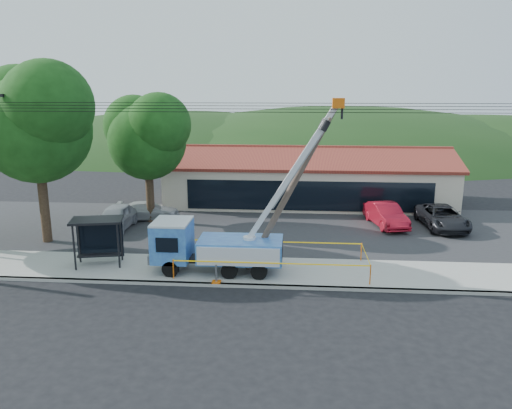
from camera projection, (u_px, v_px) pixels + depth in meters
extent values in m
plane|color=black|center=(225.00, 306.00, 21.73)|extent=(120.00, 120.00, 0.00)
cube|color=#9D9C93|center=(231.00, 285.00, 23.75)|extent=(60.00, 0.25, 0.15)
cube|color=#9D9C93|center=(236.00, 271.00, 25.59)|extent=(60.00, 4.00, 0.15)
cube|color=#28282B|center=(250.00, 228.00, 33.35)|extent=(60.00, 12.00, 0.10)
cube|color=beige|center=(308.00, 182.00, 40.42)|extent=(22.00, 8.00, 3.40)
cube|color=black|center=(309.00, 196.00, 36.59)|extent=(18.04, 0.08, 2.21)
cube|color=maroon|center=(309.00, 159.00, 37.97)|extent=(22.50, 4.53, 1.52)
cube|color=maroon|center=(308.00, 152.00, 41.84)|extent=(22.50, 4.53, 1.52)
cube|color=maroon|center=(308.00, 147.00, 39.75)|extent=(22.50, 0.30, 0.25)
cylinder|color=#332316|center=(44.00, 202.00, 29.80)|extent=(0.56, 0.56, 5.06)
sphere|color=#153E11|center=(36.00, 129.00, 28.78)|extent=(6.30, 6.30, 6.30)
sphere|color=#153E11|center=(21.00, 108.00, 29.42)|extent=(5.04, 5.04, 5.04)
sphere|color=#153E11|center=(48.00, 105.00, 27.55)|extent=(5.04, 5.04, 5.04)
cylinder|color=#332316|center=(150.00, 193.00, 34.37)|extent=(0.56, 0.56, 4.18)
sphere|color=#153E11|center=(147.00, 141.00, 33.53)|extent=(5.25, 5.25, 5.25)
sphere|color=#153E11|center=(134.00, 126.00, 34.07)|extent=(4.20, 4.20, 4.20)
sphere|color=#153E11|center=(159.00, 125.00, 32.51)|extent=(4.20, 4.20, 4.20)
ellipsoid|color=#193814|center=(177.00, 148.00, 76.18)|extent=(78.40, 56.00, 28.00)
ellipsoid|color=#193814|center=(342.00, 149.00, 74.29)|extent=(89.60, 64.00, 32.00)
ellipsoid|color=#193814|center=(481.00, 151.00, 72.78)|extent=(72.80, 52.00, 26.00)
cylinder|color=black|center=(232.00, 112.00, 22.83)|extent=(60.00, 0.02, 0.02)
cylinder|color=black|center=(233.00, 109.00, 23.29)|extent=(60.00, 0.02, 0.02)
cylinder|color=black|center=(234.00, 106.00, 23.74)|extent=(60.00, 0.02, 0.02)
cylinder|color=black|center=(235.00, 103.00, 24.10)|extent=(60.00, 0.02, 0.02)
cylinder|color=black|center=(171.00, 269.00, 24.55)|extent=(0.82, 0.27, 0.82)
cylinder|color=black|center=(179.00, 256.00, 26.41)|extent=(0.82, 0.27, 0.82)
cylinder|color=black|center=(229.00, 271.00, 24.33)|extent=(0.82, 0.27, 0.82)
cylinder|color=black|center=(234.00, 257.00, 26.19)|extent=(0.82, 0.27, 0.82)
cylinder|color=black|center=(259.00, 271.00, 24.22)|extent=(0.82, 0.27, 0.82)
cylinder|color=black|center=(262.00, 258.00, 26.08)|extent=(0.82, 0.27, 0.82)
cube|color=black|center=(221.00, 259.00, 25.25)|extent=(6.02, 0.91, 0.23)
cube|color=#3257B1|center=(172.00, 241.00, 25.22)|extent=(1.82, 2.19, 1.92)
cube|color=silver|center=(172.00, 222.00, 24.98)|extent=(1.82, 2.19, 0.11)
cube|color=black|center=(156.00, 238.00, 25.25)|extent=(0.07, 1.64, 0.82)
cube|color=gray|center=(155.00, 254.00, 25.46)|extent=(0.14, 2.10, 0.46)
cube|color=#3257B1|center=(241.00, 249.00, 25.04)|extent=(4.20, 2.19, 1.09)
cylinder|color=silver|center=(250.00, 242.00, 24.91)|extent=(0.64, 0.64, 0.55)
cube|color=silver|center=(292.00, 173.00, 23.93)|extent=(4.34, 0.26, 6.73)
cube|color=gray|center=(298.00, 168.00, 23.86)|extent=(2.61, 0.16, 4.05)
cube|color=#E6600C|center=(338.00, 103.00, 22.83)|extent=(0.55, 0.46, 0.46)
cube|color=#E6600C|center=(216.00, 282.00, 23.88)|extent=(0.41, 0.41, 0.07)
cube|color=#E6600C|center=(269.00, 261.00, 26.71)|extent=(0.41, 0.41, 0.07)
cylinder|color=brown|center=(290.00, 189.00, 24.54)|extent=(4.56, 0.32, 8.56)
cube|color=brown|center=(329.00, 118.00, 23.60)|extent=(0.16, 1.83, 0.16)
cylinder|color=black|center=(324.00, 124.00, 24.17)|extent=(0.56, 0.37, 0.62)
cylinder|color=black|center=(325.00, 125.00, 23.19)|extent=(0.56, 0.37, 0.62)
cylinder|color=black|center=(74.00, 248.00, 25.24)|extent=(0.12, 0.12, 2.38)
cylinder|color=black|center=(118.00, 246.00, 25.54)|extent=(0.12, 0.12, 2.38)
cylinder|color=black|center=(79.00, 241.00, 26.39)|extent=(0.12, 0.12, 2.38)
cylinder|color=black|center=(121.00, 239.00, 26.69)|extent=(0.12, 0.12, 2.38)
cube|color=black|center=(97.00, 220.00, 25.67)|extent=(2.87, 2.11, 0.12)
cube|color=black|center=(100.00, 239.00, 26.58)|extent=(2.34, 0.57, 1.99)
cube|color=black|center=(99.00, 255.00, 26.11)|extent=(2.22, 0.86, 0.08)
cylinder|color=#E6600C|center=(173.00, 269.00, 24.26)|extent=(0.06, 0.06, 0.98)
cylinder|color=#E6600C|center=(370.00, 275.00, 23.54)|extent=(0.06, 0.06, 0.98)
cylinder|color=#E6600C|center=(361.00, 252.00, 26.79)|extent=(0.06, 0.06, 0.98)
cylinder|color=#E6600C|center=(188.00, 247.00, 27.50)|extent=(0.06, 0.06, 0.98)
cube|color=#E3B90B|center=(270.00, 263.00, 23.80)|extent=(9.46, 0.01, 0.06)
cube|color=#E3B90B|center=(366.00, 254.00, 25.06)|extent=(0.01, 3.35, 0.06)
cube|color=#E3B90B|center=(273.00, 242.00, 27.04)|extent=(9.46, 0.01, 0.06)
cube|color=#E3B90B|center=(181.00, 249.00, 25.78)|extent=(0.01, 3.35, 0.06)
imported|color=#A6A9AD|center=(117.00, 230.00, 32.95)|extent=(1.94, 4.74, 1.61)
imported|color=#A61021|center=(385.00, 227.00, 33.71)|extent=(2.57, 4.88, 1.53)
imported|color=silver|center=(149.00, 221.00, 35.35)|extent=(4.57, 2.48, 1.26)
imported|color=black|center=(441.00, 229.00, 33.29)|extent=(2.80, 5.45, 1.47)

